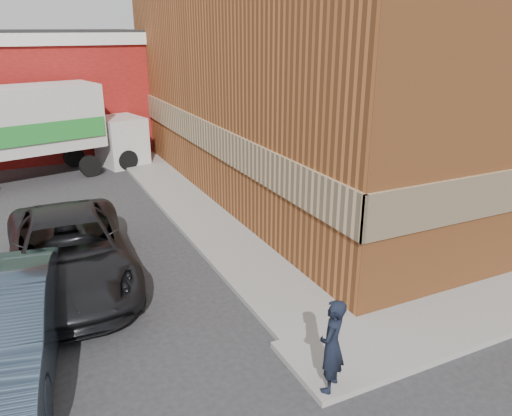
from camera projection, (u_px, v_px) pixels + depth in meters
name	position (u px, v px, depth m)	size (l,w,h in m)	color
ground	(293.00, 341.00, 9.71)	(90.00, 90.00, 0.00)	#28282B
brick_building	(371.00, 56.00, 19.18)	(14.25, 18.25, 9.36)	#9F5529
sidewalk_west	(181.00, 198.00, 17.54)	(1.80, 18.00, 0.12)	gray
man	(332.00, 346.00, 8.00)	(0.60, 0.39, 1.64)	black
suv_a	(69.00, 251.00, 11.62)	(2.73, 5.91, 1.64)	black
box_truck	(42.00, 126.00, 19.52)	(7.67, 3.75, 3.64)	silver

